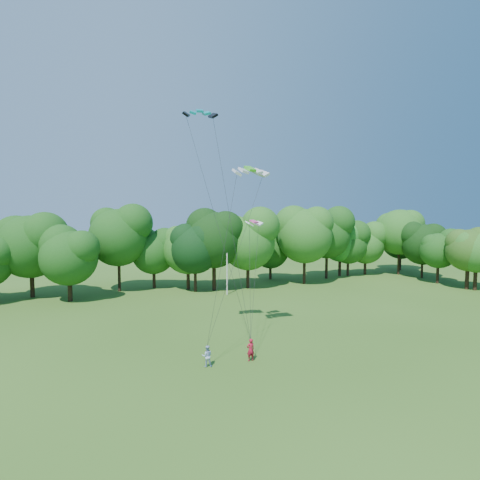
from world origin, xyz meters
name	(u,v)px	position (x,y,z in m)	size (l,w,h in m)	color
ground	(290,410)	(0.00, 0.00, 0.00)	(160.00, 160.00, 0.00)	#315717
utility_pole	(227,267)	(6.92, 30.10, 3.81)	(1.47, 0.23, 7.36)	silver
kite_flyer_left	(251,350)	(0.72, 7.39, 0.87)	(0.63, 0.42, 1.74)	#AC162C
kite_flyer_right	(207,356)	(-2.66, 7.60, 0.79)	(0.77, 0.60, 1.58)	#9FB7DC
kite_teal	(200,111)	(-1.97, 11.60, 19.50)	(2.86, 1.65, 0.57)	#058C96
kite_green	(250,169)	(2.26, 11.19, 15.02)	(3.03, 1.40, 0.63)	green
kite_pink	(254,221)	(4.23, 14.77, 10.48)	(1.80, 1.17, 0.34)	#F04292
tree_back_center	(195,244)	(3.34, 33.68, 6.89)	(7.58, 7.58, 11.03)	black
tree_back_east	(340,240)	(31.09, 37.39, 6.46)	(7.11, 7.11, 10.34)	#392117
tree_flank_east	(468,248)	(41.35, 20.48, 6.18)	(6.81, 6.81, 9.90)	black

